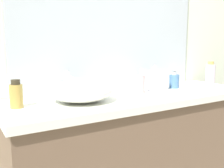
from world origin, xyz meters
TOP-DOWN VIEW (x-y plane):
  - bathroom_wall_rear at (0.00, 0.73)m, footprint 6.00×0.06m
  - vanity_counter at (0.05, 0.43)m, footprint 1.57×0.53m
  - wall_mirror_panel at (0.05, 0.69)m, footprint 1.36×0.01m
  - sink_basin at (-0.32, 0.41)m, footprint 0.34×0.32m
  - faucet at (-0.32, 0.59)m, footprint 0.03×0.12m
  - soap_dispenser at (0.09, 0.43)m, footprint 0.05×0.05m
  - lotion_bottle at (0.41, 0.48)m, footprint 0.07×0.07m
  - perfume_bottle at (0.64, 0.37)m, footprint 0.06×0.06m
  - spray_can at (-0.64, 0.44)m, footprint 0.06×0.06m
  - tissue_box at (0.25, 0.50)m, footprint 0.13×0.13m

SIDE VIEW (x-z plane):
  - vanity_counter at x=0.05m, z-range 0.00..0.92m
  - sink_basin at x=-0.32m, z-range 0.92..1.03m
  - lotion_bottle at x=0.41m, z-range 0.90..1.05m
  - spray_can at x=-0.64m, z-range 0.91..1.05m
  - soap_dispenser at x=0.09m, z-range 0.90..1.06m
  - tissue_box at x=0.25m, z-range 0.90..1.07m
  - faucet at x=-0.32m, z-range 0.92..1.07m
  - perfume_bottle at x=0.64m, z-range 0.91..1.09m
  - bathroom_wall_rear at x=0.00m, z-range 0.00..2.60m
  - wall_mirror_panel at x=0.05m, z-range 0.92..2.07m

